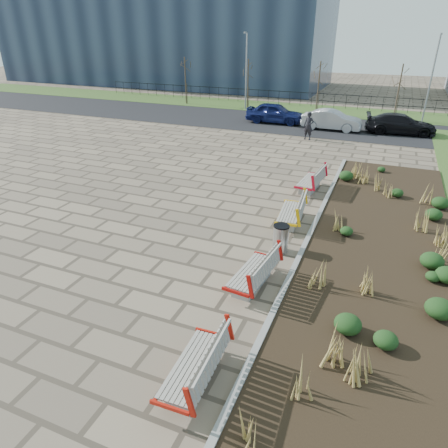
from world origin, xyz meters
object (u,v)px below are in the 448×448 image
at_px(car_silver, 332,120).
at_px(car_blue, 275,113).
at_px(bench_d, 310,179).
at_px(pedestrian, 309,126).
at_px(bench_a, 193,363).
at_px(bench_c, 290,210).
at_px(lamp_east, 431,80).
at_px(car_black, 400,124).
at_px(litter_bin, 281,239).
at_px(bench_b, 252,270).
at_px(lamp_west, 246,72).

bearing_deg(car_silver, car_blue, 82.41).
distance_m(bench_d, car_blue, 13.55).
xyz_separation_m(pedestrian, car_silver, (0.96, 3.22, -0.17)).
height_order(bench_a, bench_c, same).
bearing_deg(lamp_east, bench_c, -103.83).
distance_m(bench_a, bench_c, 7.95).
relative_size(car_blue, lamp_east, 0.70).
height_order(bench_d, car_black, car_black).
distance_m(bench_c, lamp_east, 21.07).
xyz_separation_m(bench_a, car_blue, (-5.18, 24.03, 0.24)).
xyz_separation_m(litter_bin, car_blue, (-5.41, 18.23, 0.29)).
height_order(bench_b, pedestrian, pedestrian).
xyz_separation_m(car_silver, car_black, (4.42, 0.58, -0.02)).
bearing_deg(lamp_east, pedestrian, -130.54).
xyz_separation_m(litter_bin, car_silver, (-1.17, 17.61, 0.23)).
relative_size(litter_bin, lamp_west, 0.15).
distance_m(car_silver, lamp_west, 9.69).
distance_m(pedestrian, lamp_east, 10.84).
xyz_separation_m(car_black, lamp_east, (1.52, 4.27, 2.37)).
bearing_deg(litter_bin, car_black, 79.87).
relative_size(pedestrian, car_silver, 0.42).
bearing_deg(bench_b, lamp_west, 115.97).
bearing_deg(bench_d, car_black, 79.34).
relative_size(bench_b, lamp_east, 0.35).
xyz_separation_m(car_blue, lamp_west, (-3.82, 4.23, 2.30)).
distance_m(bench_a, car_silver, 23.43).
xyz_separation_m(bench_d, car_silver, (-0.94, 11.89, 0.19)).
height_order(bench_d, litter_bin, bench_d).
height_order(car_silver, lamp_east, lamp_east).
xyz_separation_m(bench_b, bench_d, (0.00, 7.85, 0.00)).
relative_size(bench_a, car_blue, 0.50).
height_order(bench_a, lamp_east, lamp_east).
distance_m(car_blue, lamp_east, 11.26).
distance_m(bench_a, bench_d, 11.51).
bearing_deg(litter_bin, lamp_west, 112.34).
bearing_deg(car_blue, bench_d, -159.19).
distance_m(bench_a, lamp_east, 28.81).
relative_size(lamp_west, lamp_east, 1.00).
height_order(litter_bin, car_blue, car_blue).
xyz_separation_m(bench_a, car_black, (3.48, 23.99, 0.17)).
distance_m(bench_c, litter_bin, 2.16).
relative_size(car_blue, car_black, 0.94).
height_order(bench_b, lamp_east, lamp_east).
distance_m(bench_b, car_blue, 21.02).
xyz_separation_m(lamp_west, lamp_east, (14.00, 0.00, 0.00)).
xyz_separation_m(car_blue, car_black, (8.66, -0.04, -0.07)).
distance_m(car_silver, car_black, 4.46).
bearing_deg(litter_bin, car_silver, 93.81).
distance_m(bench_a, litter_bin, 5.80).
relative_size(litter_bin, car_black, 0.20).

